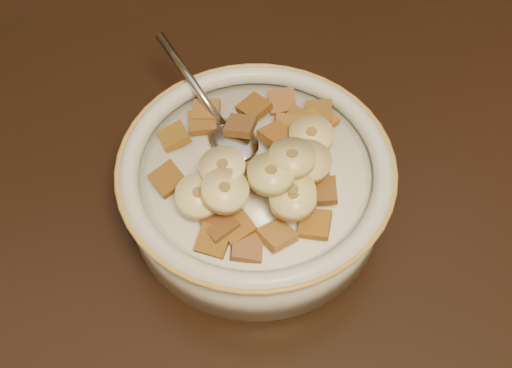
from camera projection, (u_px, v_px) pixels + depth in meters
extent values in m
cube|color=black|center=(344.00, 198.00, 0.52)|extent=(1.41, 0.91, 0.04)
cylinder|color=beige|center=(256.00, 190.00, 0.47)|extent=(0.19, 0.19, 0.05)
cylinder|color=white|center=(256.00, 172.00, 0.46)|extent=(0.16, 0.16, 0.00)
ellipsoid|color=#B1B1B1|center=(233.00, 140.00, 0.47)|extent=(0.05, 0.05, 0.01)
cube|color=olive|center=(277.00, 235.00, 0.42)|extent=(0.03, 0.03, 0.01)
cube|color=brown|center=(206.00, 111.00, 0.48)|extent=(0.02, 0.02, 0.01)
cube|color=brown|center=(315.00, 178.00, 0.44)|extent=(0.02, 0.02, 0.01)
cube|color=brown|center=(298.00, 122.00, 0.47)|extent=(0.03, 0.03, 0.01)
cube|color=olive|center=(289.00, 127.00, 0.46)|extent=(0.03, 0.02, 0.01)
cube|color=#975D30|center=(255.00, 175.00, 0.43)|extent=(0.03, 0.03, 0.01)
cube|color=brown|center=(240.00, 126.00, 0.46)|extent=(0.03, 0.03, 0.01)
cube|color=brown|center=(272.00, 171.00, 0.43)|extent=(0.02, 0.02, 0.01)
cube|color=#97561C|center=(237.00, 226.00, 0.42)|extent=(0.03, 0.03, 0.01)
cube|color=brown|center=(276.00, 134.00, 0.45)|extent=(0.03, 0.03, 0.01)
cube|color=brown|center=(213.00, 241.00, 0.42)|extent=(0.03, 0.03, 0.01)
cube|color=brown|center=(322.00, 191.00, 0.43)|extent=(0.02, 0.02, 0.01)
cube|color=brown|center=(254.00, 107.00, 0.48)|extent=(0.03, 0.03, 0.01)
cube|color=brown|center=(315.00, 224.00, 0.42)|extent=(0.03, 0.03, 0.01)
cube|color=brown|center=(168.00, 179.00, 0.44)|extent=(0.03, 0.03, 0.01)
cube|color=#935B21|center=(321.00, 119.00, 0.47)|extent=(0.03, 0.03, 0.01)
cube|color=brown|center=(226.00, 168.00, 0.43)|extent=(0.02, 0.02, 0.01)
cube|color=#8E611C|center=(174.00, 136.00, 0.47)|extent=(0.02, 0.02, 0.01)
cube|color=brown|center=(220.00, 225.00, 0.42)|extent=(0.03, 0.03, 0.01)
cube|color=brown|center=(247.00, 247.00, 0.42)|extent=(0.03, 0.02, 0.01)
cube|color=#9A5B30|center=(282.00, 102.00, 0.49)|extent=(0.02, 0.02, 0.01)
cube|color=brown|center=(202.00, 122.00, 0.47)|extent=(0.02, 0.02, 0.01)
cube|color=brown|center=(319.00, 113.00, 0.48)|extent=(0.03, 0.03, 0.01)
cylinder|color=#F8E997|center=(199.00, 196.00, 0.42)|extent=(0.03, 0.03, 0.01)
cylinder|color=beige|center=(308.00, 162.00, 0.43)|extent=(0.04, 0.04, 0.01)
cylinder|color=#E6C67F|center=(292.00, 158.00, 0.42)|extent=(0.04, 0.04, 0.01)
cylinder|color=#F3DE92|center=(311.00, 136.00, 0.45)|extent=(0.04, 0.04, 0.01)
cylinder|color=#E2D56D|center=(292.00, 193.00, 0.42)|extent=(0.04, 0.04, 0.01)
cylinder|color=#FCE49E|center=(225.00, 191.00, 0.41)|extent=(0.04, 0.04, 0.01)
cylinder|color=#F3E7A4|center=(223.00, 168.00, 0.42)|extent=(0.04, 0.04, 0.01)
cylinder|color=#C9B782|center=(293.00, 199.00, 0.41)|extent=(0.04, 0.04, 0.01)
cylinder|color=#CAC06C|center=(271.00, 174.00, 0.41)|extent=(0.04, 0.04, 0.01)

